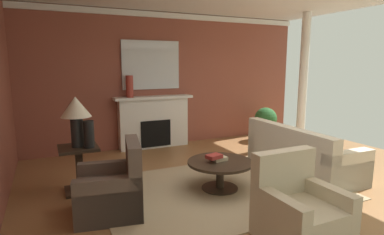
{
  "coord_description": "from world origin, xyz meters",
  "views": [
    {
      "loc": [
        -2.65,
        -3.72,
        1.92
      ],
      "look_at": [
        -0.37,
        1.14,
        1.0
      ],
      "focal_mm": 29.49,
      "sensor_mm": 36.0,
      "label": 1
    }
  ],
  "objects_px": {
    "vase_mantel_left": "(130,86)",
    "table_lamp": "(76,112)",
    "fireplace": "(154,123)",
    "side_table": "(79,166)",
    "potted_plant": "(266,121)",
    "armchair_near_window": "(112,191)",
    "sofa": "(300,156)",
    "mantel_mirror": "(151,65)",
    "coffee_table": "(220,168)",
    "armchair_facing_fireplace": "(299,214)",
    "vase_on_side_table": "(89,134)"
  },
  "relations": [
    {
      "from": "armchair_near_window",
      "to": "vase_mantel_left",
      "type": "relative_size",
      "value": 2.0
    },
    {
      "from": "vase_mantel_left",
      "to": "table_lamp",
      "type": "bearing_deg",
      "value": -123.55
    },
    {
      "from": "mantel_mirror",
      "to": "fireplace",
      "type": "bearing_deg",
      "value": -90.0
    },
    {
      "from": "sofa",
      "to": "vase_mantel_left",
      "type": "height_order",
      "value": "vase_mantel_left"
    },
    {
      "from": "armchair_facing_fireplace",
      "to": "vase_on_side_table",
      "type": "distance_m",
      "value": 3.03
    },
    {
      "from": "armchair_near_window",
      "to": "side_table",
      "type": "bearing_deg",
      "value": 108.0
    },
    {
      "from": "mantel_mirror",
      "to": "table_lamp",
      "type": "xyz_separation_m",
      "value": [
        -1.83,
        -2.11,
        -0.66
      ]
    },
    {
      "from": "vase_mantel_left",
      "to": "potted_plant",
      "type": "xyz_separation_m",
      "value": [
        3.33,
        -0.47,
        -0.94
      ]
    },
    {
      "from": "potted_plant",
      "to": "side_table",
      "type": "bearing_deg",
      "value": -162.35
    },
    {
      "from": "vase_mantel_left",
      "to": "fireplace",
      "type": "bearing_deg",
      "value": 5.14
    },
    {
      "from": "sofa",
      "to": "vase_mantel_left",
      "type": "relative_size",
      "value": 4.47
    },
    {
      "from": "fireplace",
      "to": "table_lamp",
      "type": "bearing_deg",
      "value": -132.72
    },
    {
      "from": "sofa",
      "to": "table_lamp",
      "type": "distance_m",
      "value": 3.85
    },
    {
      "from": "fireplace",
      "to": "armchair_near_window",
      "type": "relative_size",
      "value": 1.89
    },
    {
      "from": "mantel_mirror",
      "to": "table_lamp",
      "type": "distance_m",
      "value": 2.87
    },
    {
      "from": "armchair_near_window",
      "to": "table_lamp",
      "type": "xyz_separation_m",
      "value": [
        -0.3,
        0.94,
        0.92
      ]
    },
    {
      "from": "vase_on_side_table",
      "to": "armchair_facing_fireplace",
      "type": "bearing_deg",
      "value": -50.98
    },
    {
      "from": "fireplace",
      "to": "vase_on_side_table",
      "type": "distance_m",
      "value": 2.72
    },
    {
      "from": "side_table",
      "to": "vase_on_side_table",
      "type": "bearing_deg",
      "value": -38.66
    },
    {
      "from": "armchair_facing_fireplace",
      "to": "potted_plant",
      "type": "distance_m",
      "value": 4.69
    },
    {
      "from": "coffee_table",
      "to": "side_table",
      "type": "bearing_deg",
      "value": 157.09
    },
    {
      "from": "side_table",
      "to": "armchair_facing_fireplace",
      "type": "bearing_deg",
      "value": -50.24
    },
    {
      "from": "coffee_table",
      "to": "side_table",
      "type": "distance_m",
      "value": 2.13
    },
    {
      "from": "fireplace",
      "to": "mantel_mirror",
      "type": "height_order",
      "value": "mantel_mirror"
    },
    {
      "from": "armchair_near_window",
      "to": "armchair_facing_fireplace",
      "type": "xyz_separation_m",
      "value": [
        1.72,
        -1.49,
        0.0
      ]
    },
    {
      "from": "mantel_mirror",
      "to": "vase_on_side_table",
      "type": "height_order",
      "value": "mantel_mirror"
    },
    {
      "from": "side_table",
      "to": "vase_on_side_table",
      "type": "relative_size",
      "value": 1.76
    },
    {
      "from": "coffee_table",
      "to": "potted_plant",
      "type": "bearing_deg",
      "value": 40.85
    },
    {
      "from": "fireplace",
      "to": "armchair_near_window",
      "type": "height_order",
      "value": "fireplace"
    },
    {
      "from": "side_table",
      "to": "fireplace",
      "type": "bearing_deg",
      "value": 47.28
    },
    {
      "from": "mantel_mirror",
      "to": "vase_on_side_table",
      "type": "distance_m",
      "value": 2.96
    },
    {
      "from": "vase_on_side_table",
      "to": "vase_mantel_left",
      "type": "bearing_deg",
      "value": 61.12
    },
    {
      "from": "table_lamp",
      "to": "potted_plant",
      "type": "distance_m",
      "value": 4.9
    },
    {
      "from": "armchair_near_window",
      "to": "side_table",
      "type": "distance_m",
      "value": 0.99
    },
    {
      "from": "coffee_table",
      "to": "armchair_facing_fireplace",
      "type": "bearing_deg",
      "value": -87.76
    },
    {
      "from": "coffee_table",
      "to": "vase_mantel_left",
      "type": "xyz_separation_m",
      "value": [
        -0.68,
        2.77,
        1.1
      ]
    },
    {
      "from": "fireplace",
      "to": "armchair_near_window",
      "type": "bearing_deg",
      "value": -117.63
    },
    {
      "from": "fireplace",
      "to": "side_table",
      "type": "xyz_separation_m",
      "value": [
        -1.83,
        -1.99,
        -0.17
      ]
    },
    {
      "from": "mantel_mirror",
      "to": "armchair_facing_fireplace",
      "type": "height_order",
      "value": "mantel_mirror"
    },
    {
      "from": "table_lamp",
      "to": "mantel_mirror",
      "type": "bearing_deg",
      "value": 48.96
    },
    {
      "from": "vase_mantel_left",
      "to": "mantel_mirror",
      "type": "bearing_deg",
      "value": 17.18
    },
    {
      "from": "side_table",
      "to": "table_lamp",
      "type": "height_order",
      "value": "table_lamp"
    },
    {
      "from": "fireplace",
      "to": "mantel_mirror",
      "type": "distance_m",
      "value": 1.33
    },
    {
      "from": "armchair_facing_fireplace",
      "to": "table_lamp",
      "type": "height_order",
      "value": "table_lamp"
    },
    {
      "from": "armchair_near_window",
      "to": "side_table",
      "type": "xyz_separation_m",
      "value": [
        -0.3,
        0.94,
        0.09
      ]
    },
    {
      "from": "armchair_facing_fireplace",
      "to": "coffee_table",
      "type": "distance_m",
      "value": 1.6
    },
    {
      "from": "armchair_facing_fireplace",
      "to": "vase_mantel_left",
      "type": "bearing_deg",
      "value": 99.6
    },
    {
      "from": "mantel_mirror",
      "to": "table_lamp",
      "type": "bearing_deg",
      "value": -131.04
    },
    {
      "from": "fireplace",
      "to": "mantel_mirror",
      "type": "xyz_separation_m",
      "value": [
        0.0,
        0.12,
        1.32
      ]
    },
    {
      "from": "mantel_mirror",
      "to": "sofa",
      "type": "height_order",
      "value": "mantel_mirror"
    }
  ]
}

